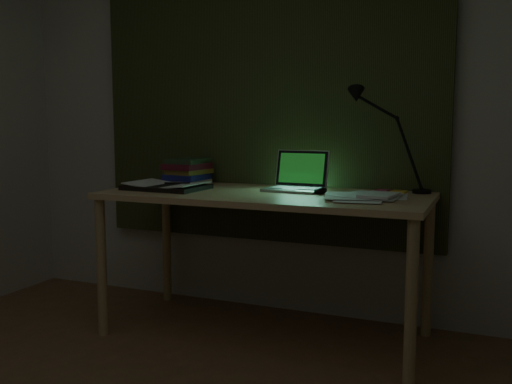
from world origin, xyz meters
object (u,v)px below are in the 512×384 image
laptop (294,171)px  loose_papers (369,196)px  desk_lamp (423,143)px  desk (264,265)px  book_stack (188,171)px  open_textbook (167,186)px

laptop → loose_papers: size_ratio=0.92×
laptop → desk_lamp: bearing=17.1°
desk_lamp → laptop: bearing=-151.8°
desk → book_stack: 0.80m
laptop → open_textbook: 0.73m
desk → open_textbook: open_textbook is taller
desk → open_textbook: size_ratio=4.01×
book_stack → loose_papers: bearing=-9.9°
open_textbook → book_stack: (-0.02, 0.28, 0.07)m
loose_papers → laptop: bearing=165.0°
desk → book_stack: book_stack is taller
laptop → loose_papers: laptop is taller
loose_papers → book_stack: bearing=170.1°
desk → desk_lamp: 1.08m
loose_papers → desk_lamp: size_ratio=0.71×
open_textbook → desk_lamp: (1.37, 0.37, 0.25)m
book_stack → desk_lamp: 1.40m
loose_papers → desk_lamp: (0.22, 0.29, 0.26)m
open_textbook → loose_papers: (1.15, 0.08, -0.01)m
desk → laptop: laptop is taller
open_textbook → book_stack: book_stack is taller
laptop → loose_papers: 0.47m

